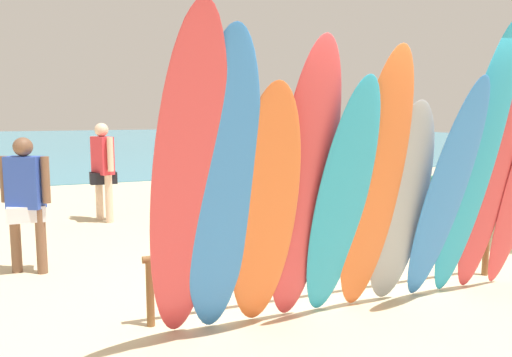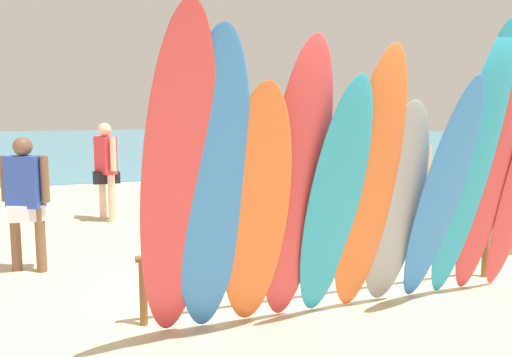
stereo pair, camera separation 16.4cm
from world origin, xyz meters
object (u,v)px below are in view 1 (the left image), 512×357
Objects in this scene: surfboard_orange_2 at (264,212)px; beachgoer_near_rack at (470,179)px; beachgoer_photographing at (408,175)px; surfboard_blue_1 at (222,193)px; surfboard_teal_4 at (342,203)px; surfboard_grey_6 at (400,206)px; beachgoer_by_water at (200,157)px; beach_chair_red at (439,197)px; surfboard_red_9 at (490,186)px; beachgoer_strolling at (103,165)px; surfboard_red_3 at (304,188)px; surfboard_orange_5 at (375,186)px; surfboard_blue_7 at (445,195)px; surfboard_red_0 at (188,188)px; surfboard_teal_8 at (475,168)px; surfboard_rack at (341,247)px; beachgoer_midbeach at (26,196)px.

surfboard_orange_2 reaches higher than beachgoer_near_rack.
surfboard_blue_1 is at bearing 69.23° from beachgoer_photographing.
surfboard_teal_4 is 0.71m from surfboard_grey_6.
surfboard_teal_4 is 1.44× the size of beachgoer_by_water.
beach_chair_red is (3.76, 3.03, -0.66)m from surfboard_teal_4.
surfboard_grey_6 is 1.05m from surfboard_red_9.
surfboard_red_9 is at bearing -170.37° from beachgoer_strolling.
surfboard_orange_5 is (0.71, 0.00, -0.02)m from surfboard_red_3.
surfboard_blue_7 reaches higher than beachgoer_by_water.
surfboard_orange_5 reaches higher than surfboard_orange_2.
surfboard_red_0 is at bearing 158.85° from beachgoer_strolling.
surfboard_blue_7 reaches higher than beach_chair_red.
surfboard_red_0 is at bearing -170.46° from surfboard_grey_6.
surfboard_teal_8 is (0.34, 0.01, 0.24)m from surfboard_blue_7.
surfboard_red_0 is 1.08× the size of surfboard_red_3.
surfboard_orange_5 is at bearing -2.96° from surfboard_teal_4.
surfboard_orange_5 is at bearing -161.87° from surfboard_grey_6.
beach_chair_red is (2.67, 3.09, -0.67)m from surfboard_blue_7.
surfboard_orange_5 is (1.46, 0.07, -0.03)m from surfboard_blue_1.
surfboard_red_3 is 1.02× the size of surfboard_orange_5.
surfboard_blue_7 is 4.14m from beach_chair_red.
surfboard_red_3 reaches higher than beachgoer_by_water.
surfboard_teal_4 is 1.09m from surfboard_blue_7.
surfboard_red_0 reaches higher than surfboard_rack.
beachgoer_near_rack is at bearing -148.73° from beachgoer_strolling.
surfboard_red_3 reaches higher than surfboard_teal_4.
surfboard_grey_6 reaches higher than surfboard_rack.
surfboard_teal_4 reaches higher than surfboard_orange_2.
beachgoer_midbeach is at bearing 143.33° from surfboard_blue_7.
beachgoer_midbeach reaches higher than surfboard_rack.
surfboard_grey_6 is 0.88× the size of surfboard_blue_7.
surfboard_red_9 is at bearing 88.77° from beachgoer_near_rack.
beachgoer_by_water is (2.16, 1.66, -0.06)m from beachgoer_strolling.
beach_chair_red is (0.56, 1.25, -0.49)m from beachgoer_near_rack.
surfboard_blue_7 is (1.08, -0.06, 0.01)m from surfboard_teal_4.
surfboard_red_3 reaches higher than surfboard_rack.
surfboard_teal_4 is (0.73, -0.00, 0.03)m from surfboard_orange_2.
surfboard_red_9 is at bearing 3.30° from surfboard_blue_1.
beachgoer_strolling is (-0.42, 5.28, -0.27)m from surfboard_blue_1.
surfboard_orange_2 is 2.47m from surfboard_red_9.
surfboard_rack is 1.49m from surfboard_teal_8.
surfboard_red_9 is at bearing 16.94° from surfboard_teal_8.
surfboard_orange_2 is at bearing 179.92° from surfboard_orange_5.
surfboard_orange_5 is 1.08× the size of surfboard_blue_7.
surfboard_blue_1 is 1.27× the size of surfboard_grey_6.
surfboard_grey_6 is 1.28× the size of beachgoer_near_rack.
beachgoer_strolling is (-2.61, 5.28, -0.13)m from surfboard_blue_7.
surfboard_teal_4 is at bearing -163.64° from beachgoer_by_water.
surfboard_red_9 is 2.68m from beachgoer_photographing.
surfboard_blue_7 is at bearing -168.62° from surfboard_red_9.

